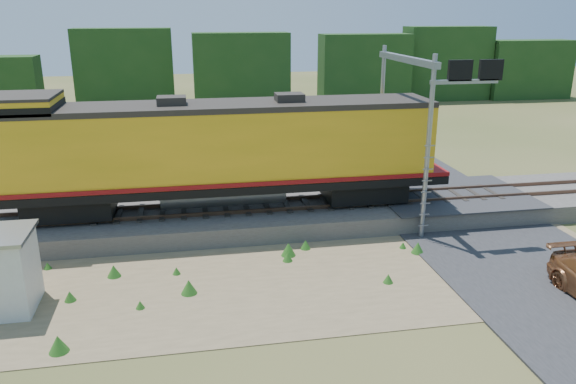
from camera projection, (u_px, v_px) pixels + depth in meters
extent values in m
plane|color=#475123|center=(342.00, 280.00, 19.76)|extent=(140.00, 140.00, 0.00)
cube|color=slate|center=(306.00, 212.00, 25.25)|extent=(70.00, 5.00, 0.80)
cube|color=brown|center=(310.00, 208.00, 24.43)|extent=(70.00, 0.10, 0.16)
cube|color=brown|center=(303.00, 197.00, 25.77)|extent=(70.00, 0.10, 0.16)
cube|color=#8C7754|center=(283.00, 278.00, 19.88)|extent=(26.00, 8.00, 0.03)
cube|color=#38383A|center=(452.00, 195.00, 26.32)|extent=(7.00, 5.20, 0.06)
cube|color=#38383A|center=(353.00, 138.00, 41.53)|extent=(7.00, 24.00, 0.08)
cube|color=#1A3D16|center=(237.00, 74.00, 54.32)|extent=(36.00, 3.00, 6.50)
cube|color=black|center=(71.00, 205.00, 23.23)|extent=(3.50, 2.23, 0.87)
cube|color=black|center=(363.00, 188.00, 25.39)|extent=(3.50, 2.23, 0.87)
cube|color=black|center=(223.00, 183.00, 24.12)|extent=(19.43, 2.91, 0.35)
cylinder|color=gray|center=(223.00, 193.00, 24.26)|extent=(5.34, 1.17, 1.17)
cube|color=gold|center=(221.00, 144.00, 23.60)|extent=(17.97, 2.82, 3.01)
cube|color=maroon|center=(223.00, 176.00, 24.03)|extent=(19.43, 2.96, 0.17)
cube|color=#28231E|center=(220.00, 106.00, 23.10)|extent=(17.97, 2.87, 0.23)
cube|color=gold|center=(24.00, 106.00, 21.73)|extent=(2.53, 2.82, 0.68)
cube|color=#28231E|center=(22.00, 96.00, 21.62)|extent=(2.53, 2.87, 0.12)
cube|color=black|center=(24.00, 107.00, 21.75)|extent=(2.57, 2.87, 0.34)
cube|color=#28231E|center=(172.00, 102.00, 22.70)|extent=(1.17, 0.97, 0.44)
cube|color=#28231E|center=(289.00, 99.00, 23.53)|extent=(1.17, 0.97, 0.44)
cylinder|color=gray|center=(428.00, 150.00, 22.34)|extent=(0.19, 0.19, 7.50)
cylinder|color=gray|center=(381.00, 124.00, 27.58)|extent=(0.19, 0.19, 7.50)
cube|color=gray|center=(407.00, 59.00, 23.93)|extent=(0.27, 6.20, 0.27)
cube|color=gray|center=(464.00, 82.00, 21.73)|extent=(2.79, 0.16, 0.16)
cube|color=black|center=(460.00, 70.00, 21.56)|extent=(0.96, 0.16, 0.80)
cube|color=black|center=(491.00, 70.00, 21.79)|extent=(0.96, 0.16, 0.80)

